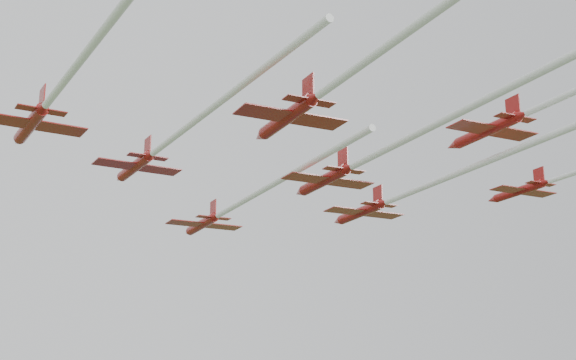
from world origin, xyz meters
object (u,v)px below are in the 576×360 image
object	(u,v)px
jet_row2_left	(166,143)
jet_row4_left	(380,51)
jet_row3_mid	(436,124)
jet_lead	(230,208)
jet_row3_left	(93,44)
jet_row2_right	(428,185)

from	to	relation	value
jet_row2_left	jet_row4_left	world-z (taller)	jet_row2_left
jet_row3_mid	jet_row4_left	world-z (taller)	jet_row3_mid
jet_lead	jet_row2_left	size ratio (longest dim) A/B	1.07
jet_row3_left	jet_row3_mid	xyz separation A→B (m)	(26.78, 5.07, -1.09)
jet_row2_right	jet_row3_mid	bearing A→B (deg)	-123.77
jet_row3_mid	jet_row4_left	size ratio (longest dim) A/B	1.23
jet_row2_left	jet_row3_left	size ratio (longest dim) A/B	0.70
jet_lead	jet_row2_right	size ratio (longest dim) A/B	0.83
jet_lead	jet_row2_left	distance (m)	18.97
jet_lead	jet_row2_left	world-z (taller)	jet_row2_left
jet_lead	jet_row3_left	bearing A→B (deg)	-122.79
jet_row2_right	jet_row4_left	size ratio (longest dim) A/B	1.06
jet_lead	jet_row4_left	xyz separation A→B (m)	(-0.98, -48.87, -1.24)
jet_row2_left	jet_row4_left	distance (m)	34.36
jet_lead	jet_row3_left	size ratio (longest dim) A/B	0.75
jet_row2_right	jet_row3_left	world-z (taller)	jet_row2_right
jet_row2_left	jet_row3_mid	bearing A→B (deg)	-62.31
jet_row2_left	jet_row2_right	bearing A→B (deg)	-15.70
jet_row3_left	jet_row3_mid	distance (m)	27.27
jet_row3_mid	jet_row4_left	xyz separation A→B (m)	(-9.44, -11.31, 0.07)
jet_row4_left	jet_row2_left	bearing A→B (deg)	95.89
jet_row2_right	jet_row3_mid	world-z (taller)	jet_row2_right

